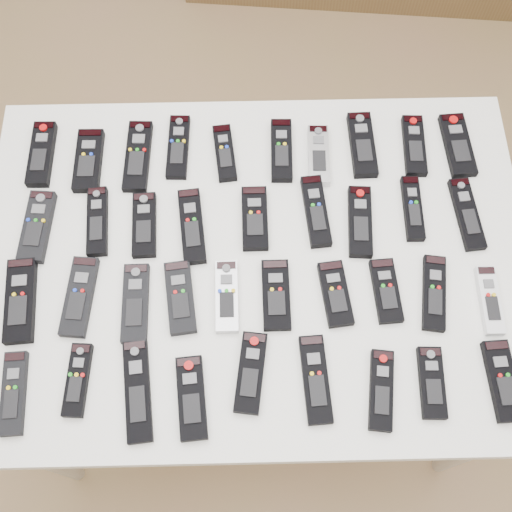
{
  "coord_description": "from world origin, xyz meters",
  "views": [
    {
      "loc": [
        -0.06,
        -0.48,
        2.11
      ],
      "look_at": [
        -0.05,
        0.1,
        0.8
      ],
      "focal_mm": 45.0,
      "sensor_mm": 36.0,
      "label": 1
    }
  ],
  "objects_px": {
    "remote_14": "(255,218)",
    "remote_0": "(42,154)",
    "remote_30": "(78,380)",
    "remote_18": "(467,214)",
    "remote_5": "(281,150)",
    "remote_17": "(413,208)",
    "remote_4": "(225,153)",
    "remote_15": "(316,211)",
    "remote_16": "(360,222)",
    "remote_22": "(180,298)",
    "remote_29": "(14,393)",
    "remote_36": "(432,383)",
    "remote_13": "(192,226)",
    "remote_23": "(227,296)",
    "remote_37": "(502,381)",
    "remote_2": "(138,156)",
    "remote_31": "(138,391)",
    "remote_19": "(20,301)",
    "remote_27": "(434,293)",
    "remote_21": "(135,303)",
    "remote_8": "(414,146)",
    "remote_34": "(316,379)",
    "remote_25": "(335,294)",
    "remote_28": "(490,300)",
    "remote_1": "(89,161)",
    "remote_3": "(178,147)",
    "remote_24": "(276,295)",
    "remote_9": "(457,145)",
    "remote_26": "(386,291)",
    "remote_12": "(144,225)",
    "remote_11": "(97,221)",
    "remote_35": "(381,390)",
    "remote_10": "(37,227)",
    "remote_32": "(192,398)"
  },
  "relations": [
    {
      "from": "remote_8",
      "to": "remote_32",
      "type": "xyz_separation_m",
      "value": [
        -0.53,
        -0.6,
        0.0
      ]
    },
    {
      "from": "remote_4",
      "to": "remote_34",
      "type": "xyz_separation_m",
      "value": [
        0.19,
        -0.56,
        0.0
      ]
    },
    {
      "from": "remote_28",
      "to": "remote_37",
      "type": "xyz_separation_m",
      "value": [
        -0.0,
        -0.18,
        0.0
      ]
    },
    {
      "from": "remote_24",
      "to": "remote_34",
      "type": "bearing_deg",
      "value": -68.52
    },
    {
      "from": "remote_18",
      "to": "remote_32",
      "type": "bearing_deg",
      "value": -151.92
    },
    {
      "from": "remote_37",
      "to": "remote_5",
      "type": "bearing_deg",
      "value": 124.49
    },
    {
      "from": "remote_21",
      "to": "remote_37",
      "type": "relative_size",
      "value": 1.06
    },
    {
      "from": "remote_4",
      "to": "remote_37",
      "type": "height_order",
      "value": "same"
    },
    {
      "from": "remote_3",
      "to": "remote_18",
      "type": "height_order",
      "value": "same"
    },
    {
      "from": "remote_2",
      "to": "remote_31",
      "type": "relative_size",
      "value": 0.91
    },
    {
      "from": "remote_5",
      "to": "remote_36",
      "type": "relative_size",
      "value": 1.13
    },
    {
      "from": "remote_11",
      "to": "remote_35",
      "type": "distance_m",
      "value": 0.74
    },
    {
      "from": "remote_4",
      "to": "remote_13",
      "type": "height_order",
      "value": "remote_13"
    },
    {
      "from": "remote_0",
      "to": "remote_18",
      "type": "xyz_separation_m",
      "value": [
        1.01,
        -0.18,
        -0.0
      ]
    },
    {
      "from": "remote_26",
      "to": "remote_23",
      "type": "bearing_deg",
      "value": 177.07
    },
    {
      "from": "remote_23",
      "to": "remote_28",
      "type": "relative_size",
      "value": 1.04
    },
    {
      "from": "remote_9",
      "to": "remote_5",
      "type": "bearing_deg",
      "value": 177.43
    },
    {
      "from": "remote_3",
      "to": "remote_34",
      "type": "distance_m",
      "value": 0.65
    },
    {
      "from": "remote_4",
      "to": "remote_15",
      "type": "relative_size",
      "value": 0.85
    },
    {
      "from": "remote_4",
      "to": "remote_27",
      "type": "bearing_deg",
      "value": -45.19
    },
    {
      "from": "remote_28",
      "to": "remote_30",
      "type": "xyz_separation_m",
      "value": [
        -0.89,
        -0.16,
        0.0
      ]
    },
    {
      "from": "remote_23",
      "to": "remote_1",
      "type": "bearing_deg",
      "value": 132.63
    },
    {
      "from": "remote_17",
      "to": "remote_34",
      "type": "relative_size",
      "value": 0.89
    },
    {
      "from": "remote_32",
      "to": "remote_37",
      "type": "height_order",
      "value": "same"
    },
    {
      "from": "remote_10",
      "to": "remote_17",
      "type": "relative_size",
      "value": 1.08
    },
    {
      "from": "remote_5",
      "to": "remote_25",
      "type": "height_order",
      "value": "remote_5"
    },
    {
      "from": "remote_30",
      "to": "remote_34",
      "type": "xyz_separation_m",
      "value": [
        0.49,
        -0.01,
        -0.0
      ]
    },
    {
      "from": "remote_14",
      "to": "remote_28",
      "type": "bearing_deg",
      "value": -22.95
    },
    {
      "from": "remote_5",
      "to": "remote_12",
      "type": "bearing_deg",
      "value": -147.66
    },
    {
      "from": "remote_12",
      "to": "remote_9",
      "type": "bearing_deg",
      "value": 12.65
    },
    {
      "from": "remote_8",
      "to": "remote_22",
      "type": "bearing_deg",
      "value": -143.2
    },
    {
      "from": "remote_29",
      "to": "remote_19",
      "type": "bearing_deg",
      "value": 90.32
    },
    {
      "from": "remote_23",
      "to": "remote_36",
      "type": "xyz_separation_m",
      "value": [
        0.42,
        -0.2,
        0.0
      ]
    },
    {
      "from": "remote_17",
      "to": "remote_26",
      "type": "bearing_deg",
      "value": -111.36
    },
    {
      "from": "remote_27",
      "to": "remote_5",
      "type": "bearing_deg",
      "value": 138.73
    },
    {
      "from": "remote_18",
      "to": "remote_0",
      "type": "bearing_deg",
      "value": 164.55
    },
    {
      "from": "remote_0",
      "to": "remote_5",
      "type": "relative_size",
      "value": 1.04
    },
    {
      "from": "remote_5",
      "to": "remote_17",
      "type": "distance_m",
      "value": 0.34
    },
    {
      "from": "remote_15",
      "to": "remote_36",
      "type": "height_order",
      "value": "remote_15"
    },
    {
      "from": "remote_21",
      "to": "remote_8",
      "type": "bearing_deg",
      "value": 30.17
    },
    {
      "from": "remote_13",
      "to": "remote_24",
      "type": "distance_m",
      "value": 0.25
    },
    {
      "from": "remote_14",
      "to": "remote_23",
      "type": "height_order",
      "value": "remote_14"
    },
    {
      "from": "remote_15",
      "to": "remote_16",
      "type": "xyz_separation_m",
      "value": [
        0.1,
        -0.03,
        -0.0
      ]
    },
    {
      "from": "remote_31",
      "to": "remote_37",
      "type": "relative_size",
      "value": 1.25
    },
    {
      "from": "remote_36",
      "to": "remote_23",
      "type": "bearing_deg",
      "value": 156.98
    },
    {
      "from": "remote_15",
      "to": "remote_31",
      "type": "xyz_separation_m",
      "value": [
        -0.39,
        -0.41,
        -0.0
      ]
    },
    {
      "from": "remote_22",
      "to": "remote_29",
      "type": "relative_size",
      "value": 0.96
    },
    {
      "from": "remote_14",
      "to": "remote_0",
      "type": "bearing_deg",
      "value": 159.75
    },
    {
      "from": "remote_1",
      "to": "remote_3",
      "type": "height_order",
      "value": "remote_1"
    },
    {
      "from": "remote_30",
      "to": "remote_18",
      "type": "bearing_deg",
      "value": 26.64
    }
  ]
}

